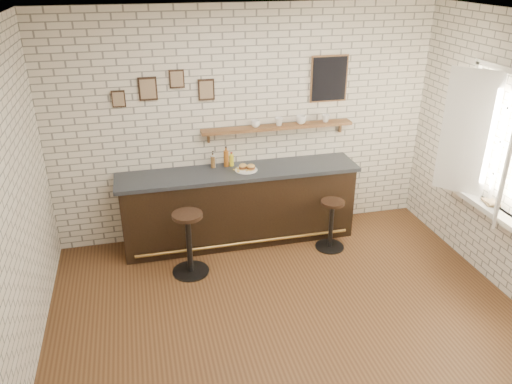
% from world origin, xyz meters
% --- Properties ---
extents(ground, '(5.00, 5.00, 0.00)m').
position_xyz_m(ground, '(0.00, 0.00, 0.00)').
color(ground, brown).
rests_on(ground, ground).
extents(bar_counter, '(3.10, 0.65, 1.01)m').
position_xyz_m(bar_counter, '(-0.17, 1.70, 0.51)').
color(bar_counter, black).
rests_on(bar_counter, ground).
extents(sandwich_plate, '(0.28, 0.28, 0.01)m').
position_xyz_m(sandwich_plate, '(-0.08, 1.68, 1.02)').
color(sandwich_plate, white).
rests_on(sandwich_plate, bar_counter).
extents(ciabatta_sandwich, '(0.22, 0.16, 0.07)m').
position_xyz_m(ciabatta_sandwich, '(-0.07, 1.68, 1.06)').
color(ciabatta_sandwich, tan).
rests_on(ciabatta_sandwich, sandwich_plate).
extents(potato_chips, '(0.26, 0.18, 0.00)m').
position_xyz_m(potato_chips, '(-0.10, 1.67, 1.02)').
color(potato_chips, gold).
rests_on(potato_chips, sandwich_plate).
extents(bitters_bottle_brown, '(0.06, 0.06, 0.20)m').
position_xyz_m(bitters_bottle_brown, '(-0.47, 1.87, 1.09)').
color(bitters_bottle_brown, brown).
rests_on(bitters_bottle_brown, bar_counter).
extents(bitters_bottle_white, '(0.06, 0.06, 0.22)m').
position_xyz_m(bitters_bottle_white, '(-0.46, 1.87, 1.10)').
color(bitters_bottle_white, beige).
rests_on(bitters_bottle_white, bar_counter).
extents(bitters_bottle_amber, '(0.06, 0.06, 0.27)m').
position_xyz_m(bitters_bottle_amber, '(-0.29, 1.87, 1.12)').
color(bitters_bottle_amber, '#945017').
rests_on(bitters_bottle_amber, bar_counter).
extents(condiment_bottle_yellow, '(0.06, 0.06, 0.18)m').
position_xyz_m(condiment_bottle_yellow, '(-0.22, 1.87, 1.09)').
color(condiment_bottle_yellow, yellow).
rests_on(condiment_bottle_yellow, bar_counter).
extents(bar_stool_left, '(0.44, 0.44, 0.80)m').
position_xyz_m(bar_stool_left, '(-0.91, 1.07, 0.43)').
color(bar_stool_left, black).
rests_on(bar_stool_left, ground).
extents(bar_stool_right, '(0.38, 0.38, 0.68)m').
position_xyz_m(bar_stool_right, '(0.94, 1.21, 0.36)').
color(bar_stool_right, black).
rests_on(bar_stool_right, ground).
extents(wall_shelf, '(2.00, 0.18, 0.18)m').
position_xyz_m(wall_shelf, '(0.40, 1.90, 1.48)').
color(wall_shelf, brown).
rests_on(wall_shelf, ground).
extents(shelf_cup_a, '(0.13, 0.13, 0.09)m').
position_xyz_m(shelf_cup_a, '(0.10, 1.90, 1.54)').
color(shelf_cup_a, white).
rests_on(shelf_cup_a, wall_shelf).
extents(shelf_cup_b, '(0.15, 0.15, 0.10)m').
position_xyz_m(shelf_cup_b, '(0.41, 1.90, 1.55)').
color(shelf_cup_b, white).
rests_on(shelf_cup_b, wall_shelf).
extents(shelf_cup_c, '(0.19, 0.19, 0.11)m').
position_xyz_m(shelf_cup_c, '(0.71, 1.90, 1.55)').
color(shelf_cup_c, white).
rests_on(shelf_cup_c, wall_shelf).
extents(shelf_cup_d, '(0.14, 0.14, 0.10)m').
position_xyz_m(shelf_cup_d, '(1.05, 1.90, 1.55)').
color(shelf_cup_d, white).
rests_on(shelf_cup_d, wall_shelf).
extents(back_wall_decor, '(2.96, 0.02, 0.56)m').
position_xyz_m(back_wall_decor, '(0.23, 1.98, 2.05)').
color(back_wall_decor, black).
rests_on(back_wall_decor, ground).
extents(window_sill, '(0.20, 1.35, 0.06)m').
position_xyz_m(window_sill, '(2.40, 0.30, 0.90)').
color(window_sill, white).
rests_on(window_sill, ground).
extents(casement_window, '(0.40, 1.30, 1.56)m').
position_xyz_m(casement_window, '(2.36, 0.30, 1.65)').
color(casement_window, white).
rests_on(casement_window, ground).
extents(book_lower, '(0.21, 0.25, 0.02)m').
position_xyz_m(book_lower, '(2.38, 0.27, 0.94)').
color(book_lower, tan).
rests_on(book_lower, window_sill).
extents(book_upper, '(0.16, 0.21, 0.02)m').
position_xyz_m(book_upper, '(2.38, 0.23, 0.96)').
color(book_upper, tan).
rests_on(book_upper, book_lower).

